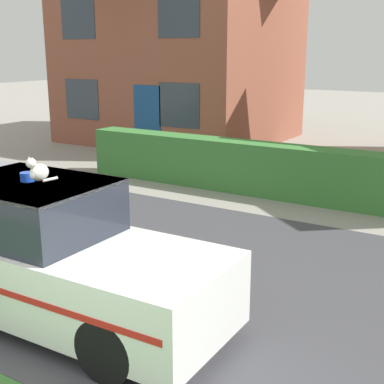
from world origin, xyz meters
The scene contains 5 objects.
road_strip centered at (0.00, 3.73, 0.01)m, with size 28.00×6.21×0.01m, color #424247.
garden_hedge centered at (-1.08, 8.32, 0.58)m, with size 9.71×0.68×1.15m, color #3D7F38.
police_car centered at (-1.16, 1.78, 0.77)m, with size 4.31×1.67×1.75m.
cat centered at (-1.00, 1.54, 1.88)m, with size 0.21×0.30×0.28m.
house_left centered at (-7.14, 13.96, 4.10)m, with size 7.26×6.50×8.04m.
Camera 1 is at (3.35, -2.36, 3.15)m, focal length 50.00 mm.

